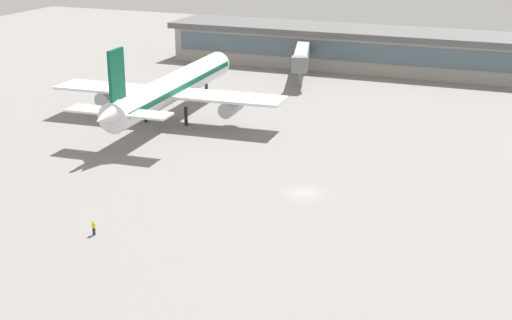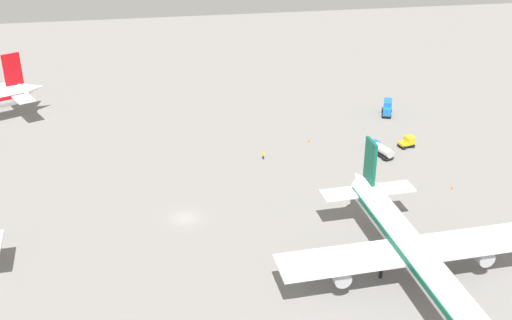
{
  "view_description": "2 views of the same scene",
  "coord_description": "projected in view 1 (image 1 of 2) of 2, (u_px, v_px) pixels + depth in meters",
  "views": [
    {
      "loc": [
        -26.88,
        83.28,
        34.0
      ],
      "look_at": [
        7.17,
        -1.82,
        2.91
      ],
      "focal_mm": 52.3,
      "sensor_mm": 36.0,
      "label": 1
    },
    {
      "loc": [
        -3.92,
        -96.18,
        58.38
      ],
      "look_at": [
        15.11,
        16.21,
        2.1
      ],
      "focal_mm": 45.37,
      "sensor_mm": 36.0,
      "label": 2
    }
  ],
  "objects": [
    {
      "name": "ground",
      "position": [
        304.0,
        193.0,
        93.6
      ],
      "size": [
        288.0,
        288.0,
        0.0
      ],
      "primitive_type": "plane",
      "color": "gray"
    },
    {
      "name": "jet_bridge",
      "position": [
        302.0,
        57.0,
        152.15
      ],
      "size": [
        8.25,
        20.05,
        6.74
      ],
      "rotation": [
        0.0,
        0.0,
        1.85
      ],
      "color": "#9E9993",
      "rests_on": "ground"
    },
    {
      "name": "terminal_building",
      "position": [
        365.0,
        49.0,
        164.75
      ],
      "size": [
        90.66,
        15.02,
        8.71
      ],
      "color": "#9E9993",
      "rests_on": "ground"
    },
    {
      "name": "ground_crew_worker",
      "position": [
        94.0,
        228.0,
        81.37
      ],
      "size": [
        0.54,
        0.54,
        1.67
      ],
      "rotation": [
        0.0,
        0.0,
        0.8
      ],
      "color": "#1E2338",
      "rests_on": "ground"
    },
    {
      "name": "airplane_distant",
      "position": [
        172.0,
        88.0,
        124.26
      ],
      "size": [
        40.0,
        49.84,
        15.16
      ],
      "rotation": [
        0.0,
        0.0,
        4.77
      ],
      "color": "white",
      "rests_on": "ground"
    }
  ]
}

